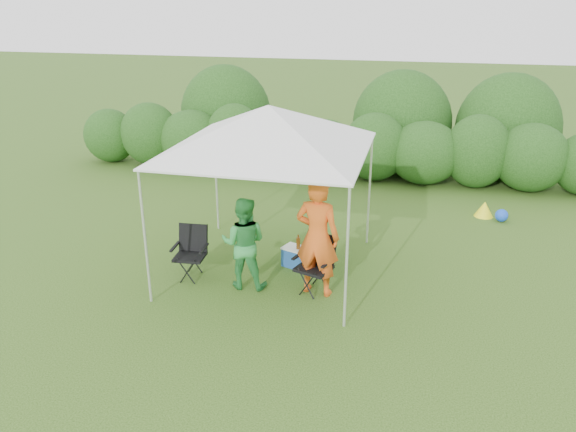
% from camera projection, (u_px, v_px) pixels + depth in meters
% --- Properties ---
extents(ground, '(70.00, 70.00, 0.00)m').
position_uv_depth(ground, '(262.00, 282.00, 9.25)').
color(ground, '#3E611E').
extents(hedge, '(13.82, 1.53, 1.80)m').
position_uv_depth(hedge, '(326.00, 146.00, 14.38)').
color(hedge, '#255119').
rests_on(hedge, ground).
extents(canopy, '(3.10, 3.10, 2.83)m').
position_uv_depth(canopy, '(269.00, 128.00, 8.80)').
color(canopy, silver).
rests_on(canopy, ground).
extents(chair_right, '(0.68, 0.65, 0.92)m').
position_uv_depth(chair_right, '(317.00, 260.00, 8.84)').
color(chair_right, black).
rests_on(chair_right, ground).
extents(chair_left, '(0.57, 0.53, 0.88)m').
position_uv_depth(chair_left, '(191.00, 249.00, 9.29)').
color(chair_left, black).
rests_on(chair_left, ground).
extents(man, '(0.75, 0.55, 1.90)m').
position_uv_depth(man, '(317.00, 237.00, 8.59)').
color(man, orange).
rests_on(man, ground).
extents(woman, '(0.79, 0.64, 1.51)m').
position_uv_depth(woman, '(244.00, 243.00, 8.87)').
color(woman, green).
rests_on(woman, ground).
extents(cooler, '(0.50, 0.43, 0.35)m').
position_uv_depth(cooler, '(295.00, 257.00, 9.74)').
color(cooler, '#22529F').
rests_on(cooler, ground).
extents(bottle, '(0.07, 0.07, 0.26)m').
position_uv_depth(bottle, '(298.00, 242.00, 9.58)').
color(bottle, '#592D0C').
rests_on(bottle, cooler).
extents(lawn_toy, '(0.66, 0.55, 0.33)m').
position_uv_depth(lawn_toy, '(489.00, 211.00, 11.89)').
color(lawn_toy, '#FDF71A').
rests_on(lawn_toy, ground).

